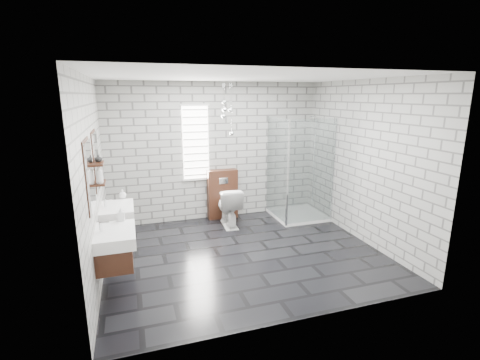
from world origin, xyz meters
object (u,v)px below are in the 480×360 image
vanity_left (112,238)px  toilet (229,206)px  cistern_panel (222,194)px  shower_enclosure (297,195)px  vanity_right (114,212)px

vanity_left → toilet: size_ratio=2.08×
cistern_panel → shower_enclosure: bearing=-20.3°
toilet → vanity_right: bearing=26.5°
vanity_left → shower_enclosure: 3.86m
shower_enclosure → vanity_right: bearing=-166.8°
vanity_left → shower_enclosure: (3.41, 1.79, -0.25)m
vanity_left → vanity_right: bearing=90.0°
vanity_left → cistern_panel: size_ratio=1.57×
vanity_right → cistern_panel: vanity_right is taller
cistern_panel → toilet: size_ratio=1.32×
vanity_right → toilet: 2.22m
vanity_left → toilet: (2.01, 1.86, -0.38)m
vanity_left → vanity_right: size_ratio=1.00×
vanity_right → cistern_panel: size_ratio=1.57×
shower_enclosure → toilet: size_ratio=2.69×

